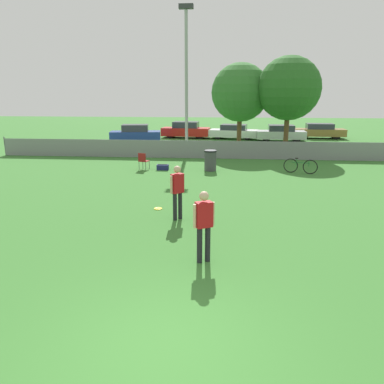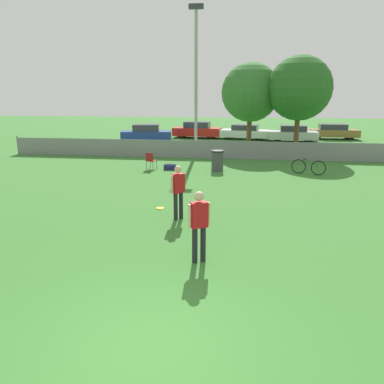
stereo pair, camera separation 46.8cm
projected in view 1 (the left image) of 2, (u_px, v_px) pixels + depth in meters
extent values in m
plane|color=#38722D|center=(164.00, 348.00, 5.90)|extent=(120.00, 120.00, 0.00)
cube|color=gray|center=(212.00, 150.00, 23.09)|extent=(26.88, 0.03, 1.10)
cylinder|color=slate|center=(5.00, 146.00, 24.28)|extent=(0.07, 0.07, 1.21)
cylinder|color=#9E9EA3|center=(186.00, 85.00, 24.03)|extent=(0.20, 0.20, 8.87)
cube|color=#333338|center=(186.00, 6.00, 22.85)|extent=(0.90, 0.36, 0.28)
cylinder|color=brown|center=(239.00, 133.00, 26.13)|extent=(0.32, 0.32, 2.51)
sphere|color=#33702D|center=(240.00, 92.00, 25.43)|extent=(3.95, 3.95, 3.95)
cylinder|color=brown|center=(286.00, 133.00, 24.82)|extent=(0.32, 0.32, 2.70)
sphere|color=#286023|center=(289.00, 88.00, 24.09)|extent=(4.09, 4.09, 4.09)
cylinder|color=black|center=(175.00, 207.00, 11.79)|extent=(0.13, 0.13, 0.88)
cylinder|color=black|center=(180.00, 205.00, 11.92)|extent=(0.13, 0.13, 0.88)
cube|color=#B21419|center=(177.00, 183.00, 11.66)|extent=(0.42, 0.43, 0.60)
sphere|color=#D8AD8C|center=(177.00, 169.00, 11.55)|extent=(0.22, 0.22, 0.22)
cylinder|color=#D8AD8C|center=(171.00, 185.00, 11.52)|extent=(0.08, 0.08, 0.56)
cylinder|color=#D8AD8C|center=(183.00, 183.00, 11.81)|extent=(0.08, 0.08, 0.56)
cylinder|color=black|center=(200.00, 245.00, 8.80)|extent=(0.13, 0.13, 0.88)
cylinder|color=black|center=(208.00, 244.00, 8.88)|extent=(0.13, 0.13, 0.88)
cube|color=#B21419|center=(204.00, 215.00, 8.65)|extent=(0.44, 0.38, 0.60)
sphere|color=#D8AD8C|center=(204.00, 196.00, 8.54)|extent=(0.22, 0.22, 0.22)
cylinder|color=#D8AD8C|center=(195.00, 216.00, 8.56)|extent=(0.08, 0.08, 0.56)
cylinder|color=#D8AD8C|center=(213.00, 214.00, 8.74)|extent=(0.08, 0.08, 0.56)
cylinder|color=yellow|center=(158.00, 209.00, 13.03)|extent=(0.28, 0.28, 0.03)
torus|color=yellow|center=(158.00, 209.00, 13.03)|extent=(0.28, 0.28, 0.03)
cylinder|color=#333338|center=(149.00, 165.00, 19.93)|extent=(0.02, 0.02, 0.43)
cylinder|color=#333338|center=(143.00, 164.00, 20.08)|extent=(0.02, 0.02, 0.43)
cylinder|color=#333338|center=(146.00, 166.00, 19.58)|extent=(0.02, 0.02, 0.43)
cylinder|color=#333338|center=(139.00, 166.00, 19.73)|extent=(0.02, 0.02, 0.43)
cube|color=maroon|center=(144.00, 161.00, 19.77)|extent=(0.56, 0.56, 0.03)
cube|color=maroon|center=(142.00, 157.00, 19.52)|extent=(0.43, 0.16, 0.43)
torus|color=black|center=(291.00, 166.00, 18.98)|extent=(0.70, 0.26, 0.72)
torus|color=black|center=(310.00, 167.00, 18.61)|extent=(0.70, 0.26, 0.72)
cylinder|color=#267238|center=(301.00, 163.00, 18.75)|extent=(0.85, 0.31, 0.04)
cylinder|color=#267238|center=(296.00, 162.00, 18.83)|extent=(0.03, 0.03, 0.37)
cylinder|color=#267238|center=(309.00, 163.00, 18.59)|extent=(0.03, 0.03, 0.34)
cube|color=black|center=(297.00, 158.00, 18.78)|extent=(0.17, 0.11, 0.04)
cylinder|color=black|center=(309.00, 160.00, 18.55)|extent=(0.16, 0.43, 0.03)
cylinder|color=#3F3F44|center=(210.00, 161.00, 19.44)|extent=(0.61, 0.61, 0.99)
cylinder|color=black|center=(210.00, 151.00, 19.30)|extent=(0.64, 0.64, 0.08)
cube|color=navy|center=(163.00, 167.00, 19.72)|extent=(0.61, 0.33, 0.27)
cube|color=black|center=(163.00, 164.00, 19.68)|extent=(0.52, 0.04, 0.02)
cylinder|color=black|center=(151.00, 138.00, 31.64)|extent=(0.64, 0.28, 0.61)
cylinder|color=black|center=(151.00, 140.00, 30.25)|extent=(0.64, 0.28, 0.61)
cylinder|color=black|center=(121.00, 138.00, 31.47)|extent=(0.64, 0.28, 0.61)
cylinder|color=black|center=(119.00, 140.00, 30.08)|extent=(0.64, 0.28, 0.61)
cube|color=navy|center=(136.00, 136.00, 30.80)|extent=(4.27, 2.29, 0.73)
cube|color=#2D333D|center=(135.00, 128.00, 30.63)|extent=(2.32, 1.78, 0.55)
cylinder|color=black|center=(201.00, 134.00, 34.55)|extent=(0.65, 0.23, 0.64)
cylinder|color=black|center=(199.00, 135.00, 33.14)|extent=(0.65, 0.23, 0.64)
cylinder|color=black|center=(173.00, 133.00, 34.99)|extent=(0.65, 0.23, 0.64)
cylinder|color=black|center=(170.00, 135.00, 33.58)|extent=(0.65, 0.23, 0.64)
cube|color=red|center=(186.00, 132.00, 34.01)|extent=(4.41, 2.03, 0.72)
cube|color=#2D333D|center=(186.00, 125.00, 33.85)|extent=(2.34, 1.67, 0.54)
cylinder|color=black|center=(249.00, 135.00, 33.67)|extent=(0.63, 0.28, 0.61)
cylinder|color=black|center=(247.00, 137.00, 32.19)|extent=(0.63, 0.28, 0.61)
cylinder|color=black|center=(221.00, 134.00, 34.31)|extent=(0.63, 0.28, 0.61)
cylinder|color=black|center=(218.00, 136.00, 32.83)|extent=(0.63, 0.28, 0.61)
cube|color=white|center=(234.00, 133.00, 33.20)|extent=(4.44, 2.46, 0.61)
cube|color=#2D333D|center=(234.00, 127.00, 33.06)|extent=(2.41, 1.92, 0.46)
cylinder|color=black|center=(295.00, 136.00, 32.33)|extent=(0.65, 0.20, 0.65)
cylinder|color=black|center=(297.00, 138.00, 30.87)|extent=(0.65, 0.20, 0.65)
cylinder|color=black|center=(265.00, 136.00, 32.63)|extent=(0.65, 0.20, 0.65)
cylinder|color=black|center=(266.00, 138.00, 31.18)|extent=(0.65, 0.20, 0.65)
cube|color=#B7B7BC|center=(281.00, 135.00, 31.70)|extent=(4.09, 1.87, 0.65)
cube|color=#2D333D|center=(281.00, 128.00, 31.55)|extent=(2.15, 1.60, 0.49)
cylinder|color=black|center=(333.00, 134.00, 34.13)|extent=(0.68, 0.21, 0.67)
cylinder|color=black|center=(337.00, 136.00, 32.76)|extent=(0.68, 0.21, 0.67)
cylinder|color=black|center=(302.00, 134.00, 34.50)|extent=(0.68, 0.21, 0.67)
cylinder|color=black|center=(305.00, 135.00, 33.12)|extent=(0.68, 0.21, 0.67)
cube|color=olive|center=(319.00, 132.00, 33.58)|extent=(4.48, 1.85, 0.63)
cube|color=#2D333D|center=(320.00, 126.00, 33.44)|extent=(2.35, 1.56, 0.47)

